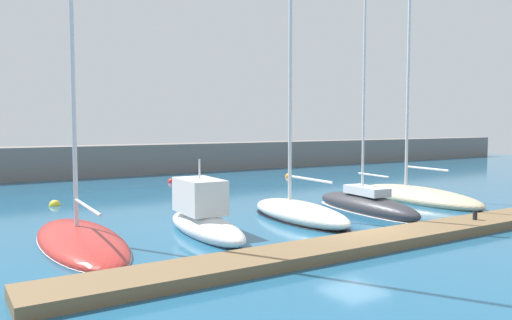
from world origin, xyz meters
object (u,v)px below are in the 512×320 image
Objects in this scene: mooring_buoy_red at (172,182)px; sailboat_sand_fifth at (417,195)px; sailboat_red_nearest at (80,237)px; mooring_buoy_orange at (289,177)px; motorboat_white_second at (203,216)px; mooring_buoy_yellow at (55,206)px; sailboat_charcoal_fourth at (366,204)px; dock_bollard at (475,215)px; sailboat_ivory_third at (299,212)px.

sailboat_sand_fifth is at bearing -62.38° from mooring_buoy_red.
sailboat_red_nearest reaches higher than mooring_buoy_orange.
sailboat_sand_fifth reaches higher than mooring_buoy_red.
motorboat_white_second reaches higher than mooring_buoy_red.
sailboat_red_nearest is 31.19× the size of mooring_buoy_yellow.
sailboat_red_nearest is at bearing -143.49° from mooring_buoy_orange.
sailboat_charcoal_fourth is 17.74m from mooring_buoy_yellow.
mooring_buoy_orange is (16.92, 17.11, -0.77)m from motorboat_white_second.
dock_bollard reaches higher than mooring_buoy_yellow.
mooring_buoy_yellow is (-13.85, 11.08, -0.42)m from sailboat_charcoal_fourth.
dock_bollard is at bearing -164.38° from sailboat_charcoal_fourth.
sailboat_ivory_third is at bearing -91.56° from sailboat_red_nearest.
mooring_buoy_yellow is (-9.36, 11.07, -0.40)m from sailboat_ivory_third.
sailboat_sand_fifth is 24.30× the size of mooring_buoy_red.
sailboat_charcoal_fourth is 18.90m from mooring_buoy_red.
sailboat_red_nearest is 21.23m from mooring_buoy_red.
sailboat_charcoal_fourth is (14.80, -0.62, 0.16)m from sailboat_red_nearest.
sailboat_red_nearest is 20.39m from sailboat_sand_fifth.
mooring_buoy_red is (1.02, 18.56, -0.40)m from sailboat_ivory_third.
sailboat_sand_fifth is 21.77m from mooring_buoy_yellow.
mooring_buoy_red is (11.33, 17.95, -0.26)m from sailboat_red_nearest.
sailboat_charcoal_fourth reaches higher than mooring_buoy_red.
mooring_buoy_red is (-3.47, 18.57, -0.42)m from sailboat_charcoal_fourth.
sailboat_charcoal_fourth is (4.49, -0.02, 0.01)m from sailboat_ivory_third.
sailboat_ivory_third is 8.05m from dock_bollard.
sailboat_charcoal_fourth is at bearing -90.60° from sailboat_red_nearest.
sailboat_red_nearest is at bearing -95.21° from mooring_buoy_yellow.
motorboat_white_second is 0.42× the size of sailboat_sand_fifth.
mooring_buoy_red is at bearing 100.44° from dock_bollard.
sailboat_charcoal_fourth is at bearing 107.15° from sailboat_sand_fifth.
mooring_buoy_red is 1.49× the size of dock_bollard.
sailboat_charcoal_fourth is 5.73m from sailboat_sand_fifth.
sailboat_red_nearest reaches higher than sailboat_charcoal_fourth.
sailboat_red_nearest reaches higher than sailboat_ivory_third.
dock_bollard is (4.50, -24.42, 0.62)m from mooring_buoy_red.
sailboat_red_nearest is 1.36× the size of sailboat_charcoal_fourth.
dock_bollard is (10.91, -5.53, -0.15)m from motorboat_white_second.
mooring_buoy_red is (6.41, 18.89, -0.77)m from motorboat_white_second.
sailboat_sand_fifth is at bearing -26.78° from mooring_buoy_yellow.
sailboat_charcoal_fourth is at bearing -85.07° from motorboat_white_second.
dock_bollard is (-6.01, -22.64, 0.62)m from mooring_buoy_orange.
sailboat_red_nearest is 10.51m from mooring_buoy_yellow.
mooring_buoy_orange reaches higher than mooring_buoy_red.
sailboat_sand_fifth reaches higher than mooring_buoy_yellow.
sailboat_red_nearest is at bearing 96.12° from sailboat_sand_fifth.
mooring_buoy_orange is (20.89, 5.71, 0.00)m from mooring_buoy_yellow.
sailboat_red_nearest is 5.04m from motorboat_white_second.
sailboat_sand_fifth is (5.58, 1.27, -0.11)m from sailboat_charcoal_fourth.
sailboat_sand_fifth is at bearing -71.52° from sailboat_charcoal_fourth.
sailboat_sand_fifth is (10.07, 1.26, -0.09)m from sailboat_ivory_third.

